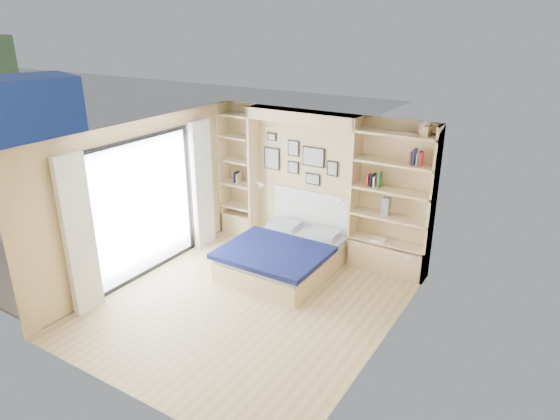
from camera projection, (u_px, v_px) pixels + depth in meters
The scene contains 8 objects.
ground at pixel (248, 304), 7.33m from camera, with size 4.50×4.50×0.00m, color tan.
room_shell at pixel (280, 200), 8.34m from camera, with size 4.50×4.50×4.50m.
bed at pixel (284, 255), 8.25m from camera, with size 1.63×2.04×1.07m.
photo_gallery at pixel (298, 160), 8.74m from camera, with size 1.48×0.02×0.82m.
reading_lamps at pixel (299, 192), 8.67m from camera, with size 1.92×0.12×0.15m.
shelf_decor at pixel (381, 171), 7.81m from camera, with size 3.57×0.23×2.03m.
deck at pixel (87, 248), 9.10m from camera, with size 3.20×4.00×0.05m, color brown.
deck_chair at pixel (80, 223), 9.12m from camera, with size 0.60×0.92×0.87m.
Camera 1 is at (3.73, -5.14, 3.95)m, focal length 32.00 mm.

